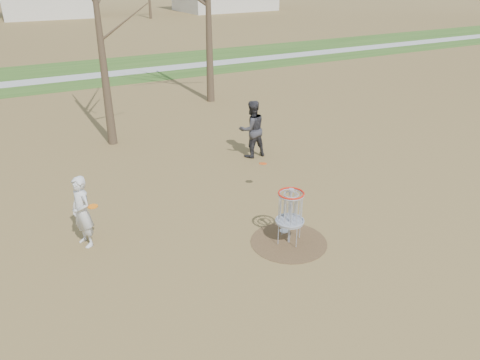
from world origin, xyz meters
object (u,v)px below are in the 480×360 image
Objects in this scene: player_standing at (82,212)px; player_throwing at (252,129)px; disc_golf_basket at (290,208)px; disc_grounded at (284,231)px.

player_standing is 6.72m from player_throwing.
player_standing is at bearing 25.71° from player_throwing.
disc_golf_basket is at bearing 42.57° from player_standing.
disc_grounded is 1.02m from disc_golf_basket.
player_throwing is 5.01m from disc_grounded.
player_standing is at bearing 153.07° from disc_golf_basket.
disc_golf_basket is at bearing 69.79° from player_throwing.
player_throwing reaches higher than player_standing.
player_throwing is at bearing 70.09° from disc_golf_basket.
disc_golf_basket is at bearing -110.15° from disc_grounded.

